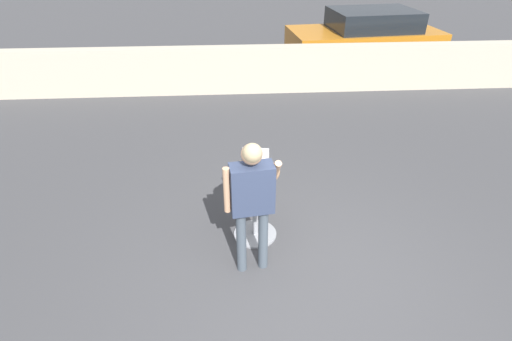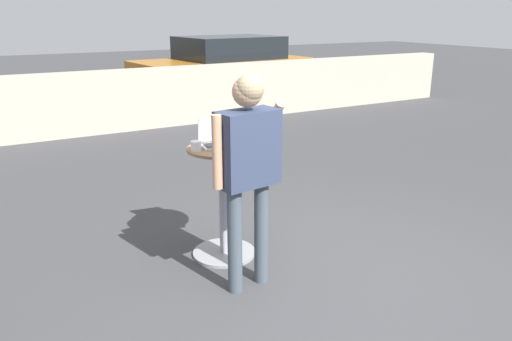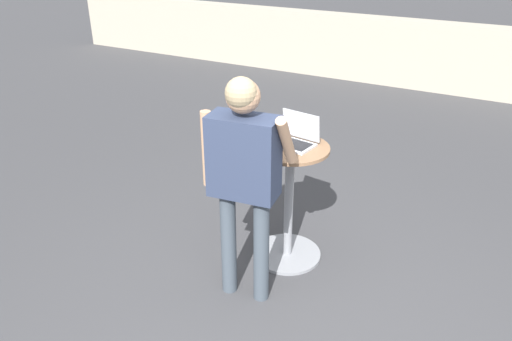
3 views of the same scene
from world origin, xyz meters
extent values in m
cube|color=#B2A893|center=(0.00, 6.25, 0.54)|extent=(15.46, 0.35, 1.07)
cylinder|color=gray|center=(-0.48, 1.00, 0.01)|extent=(0.55, 0.55, 0.03)
cylinder|color=gray|center=(-0.48, 1.00, 0.49)|extent=(0.07, 0.07, 0.93)
cylinder|color=#8C6647|center=(-0.48, 1.00, 0.96)|extent=(0.58, 0.58, 0.02)
cube|color=#B7BABF|center=(-0.48, 1.02, 0.98)|extent=(0.34, 0.26, 0.02)
cube|color=black|center=(-0.48, 1.02, 0.99)|extent=(0.30, 0.21, 0.00)
cube|color=#B7BABF|center=(-0.46, 1.14, 1.10)|extent=(0.32, 0.08, 0.21)
cube|color=white|center=(-0.46, 1.13, 1.10)|extent=(0.29, 0.07, 0.19)
cylinder|color=white|center=(-0.71, 1.00, 1.02)|extent=(0.08, 0.08, 0.08)
torus|color=white|center=(-0.66, 1.00, 1.02)|extent=(0.04, 0.01, 0.04)
cylinder|color=#424C56|center=(-0.67, 0.41, 0.42)|extent=(0.11, 0.11, 0.83)
cylinder|color=#424C56|center=(-0.43, 0.44, 0.42)|extent=(0.11, 0.11, 0.83)
cube|color=#2D3851|center=(-0.55, 0.43, 1.11)|extent=(0.48, 0.28, 0.55)
sphere|color=tan|center=(-0.55, 0.43, 1.52)|extent=(0.22, 0.22, 0.22)
sphere|color=#9E8966|center=(-0.55, 0.40, 1.54)|extent=(0.20, 0.20, 0.20)
cylinder|color=tan|center=(-0.81, 0.39, 1.12)|extent=(0.07, 0.07, 0.52)
cylinder|color=tan|center=(-0.30, 0.54, 1.23)|extent=(0.11, 0.32, 0.40)
camera|label=1|loc=(-0.73, -2.97, 3.42)|focal=28.00mm
camera|label=2|loc=(-2.20, -2.60, 2.04)|focal=35.00mm
camera|label=3|loc=(0.91, -2.08, 2.46)|focal=35.00mm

